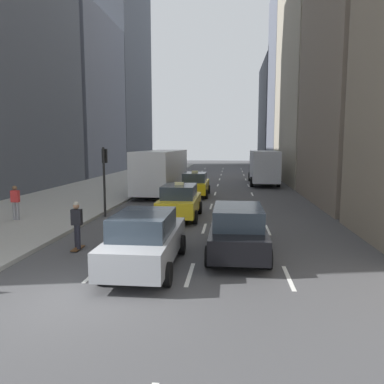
# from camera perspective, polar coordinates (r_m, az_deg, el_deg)

# --- Properties ---
(ground_plane) EXTENTS (160.00, 160.00, 0.00)m
(ground_plane) POSITION_cam_1_polar(r_m,az_deg,el_deg) (9.90, -17.38, -15.27)
(ground_plane) COLOR #474749
(sidewalk_left) EXTENTS (8.00, 66.00, 0.15)m
(sidewalk_left) POSITION_cam_1_polar(r_m,az_deg,el_deg) (37.14, -10.97, 1.46)
(sidewalk_left) COLOR #9E9E99
(sidewalk_left) RESTS_ON ground
(lane_markings) EXTENTS (5.72, 56.00, 0.01)m
(lane_markings) POSITION_cam_1_polar(r_m,az_deg,el_deg) (31.61, 3.77, 0.46)
(lane_markings) COLOR white
(lane_markings) RESTS_ON ground
(building_row_left) EXTENTS (6.00, 63.01, 37.27)m
(building_row_left) POSITION_cam_1_polar(r_m,az_deg,el_deg) (43.44, -20.25, 23.40)
(building_row_left) COLOR slate
(building_row_left) RESTS_ON ground
(building_row_right) EXTENTS (6.00, 68.05, 37.89)m
(building_row_right) POSITION_cam_1_polar(r_m,az_deg,el_deg) (39.40, 19.12, 21.26)
(building_row_right) COLOR gray
(building_row_right) RESTS_ON ground
(taxi_lead) EXTENTS (2.02, 4.40, 1.87)m
(taxi_lead) POSITION_cam_1_polar(r_m,az_deg,el_deg) (27.09, 0.47, 1.20)
(taxi_lead) COLOR yellow
(taxi_lead) RESTS_ON ground
(taxi_second) EXTENTS (2.02, 4.40, 1.87)m
(taxi_second) POSITION_cam_1_polar(r_m,az_deg,el_deg) (18.96, -1.87, -1.41)
(taxi_second) COLOR yellow
(taxi_second) RESTS_ON ground
(sedan_black_near) EXTENTS (2.02, 4.92, 1.69)m
(sedan_black_near) POSITION_cam_1_polar(r_m,az_deg,el_deg) (12.88, 6.96, -5.68)
(sedan_black_near) COLOR black
(sedan_black_near) RESTS_ON ground
(sedan_silver_behind) EXTENTS (2.02, 4.74, 1.74)m
(sedan_silver_behind) POSITION_cam_1_polar(r_m,az_deg,el_deg) (11.45, -7.13, -7.21)
(sedan_silver_behind) COLOR #9EA0A5
(sedan_silver_behind) RESTS_ON ground
(city_bus) EXTENTS (2.80, 11.61, 3.25)m
(city_bus) POSITION_cam_1_polar(r_m,az_deg,el_deg) (29.78, -4.50, 3.48)
(city_bus) COLOR silver
(city_bus) RESTS_ON ground
(box_truck) EXTENTS (2.58, 8.40, 3.15)m
(box_truck) POSITION_cam_1_polar(r_m,az_deg,el_deg) (35.65, 10.81, 3.87)
(box_truck) COLOR #262628
(box_truck) RESTS_ON ground
(skateboarder) EXTENTS (0.36, 0.80, 1.75)m
(skateboarder) POSITION_cam_1_polar(r_m,az_deg,el_deg) (13.91, -17.14, -4.57)
(skateboarder) COLOR brown
(skateboarder) RESTS_ON ground
(pedestrian_mid_block) EXTENTS (0.36, 0.22, 1.65)m
(pedestrian_mid_block) POSITION_cam_1_polar(r_m,az_deg,el_deg) (19.70, -25.32, -1.23)
(pedestrian_mid_block) COLOR gray
(pedestrian_mid_block) RESTS_ON sidewalk_left
(traffic_light_pole) EXTENTS (0.24, 0.42, 3.60)m
(traffic_light_pole) POSITION_cam_1_polar(r_m,az_deg,el_deg) (19.88, -13.20, 3.24)
(traffic_light_pole) COLOR black
(traffic_light_pole) RESTS_ON ground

